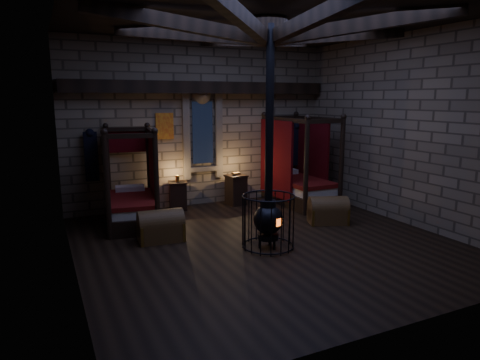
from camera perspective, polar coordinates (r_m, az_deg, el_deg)
name	(u,v)px	position (r m, az deg, el deg)	size (l,w,h in m)	color
room	(265,45)	(8.17, 3.39, 17.58)	(7.02, 7.02, 4.29)	black
bed_left	(131,201)	(9.91, -14.27, -2.69)	(1.36, 2.15, 2.11)	black
bed_right	(298,182)	(11.57, 7.70, -0.28)	(1.18, 2.21, 2.30)	black
trunk_left	(161,227)	(8.64, -10.52, -6.15)	(0.91, 0.62, 0.64)	brown
trunk_right	(328,211)	(9.88, 11.66, -4.07)	(0.99, 0.82, 0.63)	brown
nightstand_left	(178,195)	(10.91, -8.28, -2.04)	(0.53, 0.51, 0.88)	black
nightstand_right	(236,189)	(11.33, -0.52, -1.27)	(0.55, 0.53, 0.86)	black
stove	(268,216)	(8.04, 3.79, -4.81)	(0.99, 0.99, 4.05)	black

